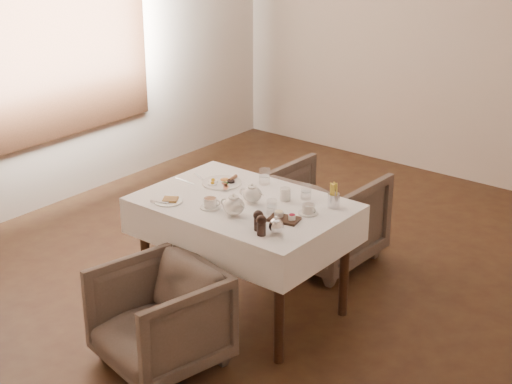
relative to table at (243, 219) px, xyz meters
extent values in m
plane|color=black|center=(-0.15, 0.59, -0.64)|extent=(5.00, 5.00, 0.00)
plane|color=beige|center=(-0.15, 3.09, 0.81)|extent=(4.50, 0.00, 4.50)
plane|color=beige|center=(-2.40, 0.59, 0.81)|extent=(0.00, 5.00, 5.00)
cube|color=black|center=(-2.37, 0.59, 0.96)|extent=(0.03, 1.75, 2.05)
cube|color=black|center=(0.00, 0.00, 0.08)|extent=(1.20, 0.80, 0.04)
cube|color=white|center=(0.00, 0.00, 0.00)|extent=(1.28, 0.88, 0.23)
cylinder|color=black|center=(-0.54, 0.34, -0.29)|extent=(0.06, 0.06, 0.70)
cylinder|color=black|center=(0.54, 0.34, -0.29)|extent=(0.06, 0.06, 0.70)
cylinder|color=black|center=(-0.54, -0.34, -0.29)|extent=(0.06, 0.06, 0.70)
cylinder|color=black|center=(0.54, -0.34, -0.29)|extent=(0.06, 0.06, 0.70)
imported|color=brown|center=(0.02, -0.77, -0.34)|extent=(0.76, 0.77, 0.59)
imported|color=brown|center=(-0.01, 0.90, -0.30)|extent=(0.74, 0.76, 0.68)
cylinder|color=white|center=(-0.30, 0.15, 0.12)|extent=(0.26, 0.26, 0.01)
ellipsoid|color=orange|center=(-0.31, 0.19, 0.14)|extent=(0.06, 0.06, 0.02)
cylinder|color=brown|center=(-0.28, 0.23, 0.14)|extent=(0.04, 0.10, 0.02)
cylinder|color=black|center=(-0.25, 0.18, 0.13)|extent=(0.05, 0.05, 0.01)
cube|color=#9A3B23|center=(-0.23, 0.10, 0.13)|extent=(0.09, 0.08, 0.01)
ellipsoid|color=#264C19|center=(-0.27, 0.14, 0.13)|extent=(0.05, 0.04, 0.02)
cylinder|color=white|center=(-0.36, -0.29, 0.12)|extent=(0.18, 0.18, 0.01)
cube|color=brown|center=(-0.35, -0.28, 0.13)|extent=(0.12, 0.12, 0.01)
cube|color=white|center=(-0.39, -0.31, 0.13)|extent=(0.14, 0.11, 0.01)
cylinder|color=white|center=(0.19, 0.18, 0.16)|extent=(0.07, 0.07, 0.08)
cylinder|color=white|center=(-0.09, -0.20, 0.12)|extent=(0.13, 0.13, 0.01)
cylinder|color=white|center=(-0.09, -0.20, 0.15)|extent=(0.10, 0.10, 0.05)
cylinder|color=#A6714B|center=(-0.09, -0.20, 0.18)|extent=(0.07, 0.07, 0.00)
cylinder|color=white|center=(0.42, 0.10, 0.12)|extent=(0.12, 0.12, 0.01)
cylinder|color=white|center=(0.42, 0.10, 0.15)|extent=(0.09, 0.09, 0.05)
cylinder|color=#A6714B|center=(0.42, 0.10, 0.17)|extent=(0.07, 0.07, 0.00)
cylinder|color=silver|center=(-0.08, 0.32, 0.17)|extent=(0.09, 0.09, 0.10)
cylinder|color=silver|center=(0.25, -0.04, 0.16)|extent=(0.07, 0.07, 0.09)
cylinder|color=silver|center=(0.27, 0.28, 0.16)|extent=(0.08, 0.08, 0.09)
cube|color=black|center=(0.37, -0.07, 0.12)|extent=(0.20, 0.16, 0.02)
cylinder|color=white|center=(0.33, -0.07, 0.15)|extent=(0.05, 0.05, 0.03)
cylinder|color=maroon|center=(0.42, -0.06, 0.15)|extent=(0.04, 0.04, 0.03)
cylinder|color=silver|center=(0.48, 0.28, 0.16)|extent=(0.07, 0.07, 0.09)
cube|color=silver|center=(-0.47, 0.13, 0.12)|extent=(0.19, 0.11, 0.00)
cube|color=silver|center=(-0.52, 0.02, 0.12)|extent=(0.18, 0.03, 0.00)
camera|label=1|loc=(2.84, -3.43, 1.98)|focal=55.00mm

